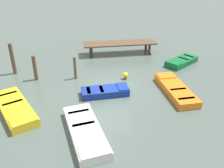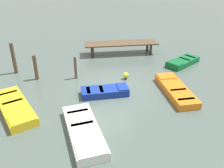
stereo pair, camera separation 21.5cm
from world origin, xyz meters
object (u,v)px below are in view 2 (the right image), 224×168
object	(u,v)px
dock_segment	(121,44)
rowboat_orange	(176,90)
rowboat_green	(183,62)
mooring_piling_near_right	(76,68)
rowboat_yellow	(15,107)
marker_buoy	(126,75)
rowboat_white	(84,131)
mooring_piling_mid_right	(36,67)
mooring_piling_far_right	(14,58)
rowboat_blue	(105,91)

from	to	relation	value
dock_segment	rowboat_orange	distance (m)	7.38
rowboat_green	mooring_piling_near_right	bearing A→B (deg)	-25.15
rowboat_yellow	marker_buoy	bearing A→B (deg)	88.77
mooring_piling_near_right	rowboat_orange	bearing A→B (deg)	-27.12
rowboat_white	mooring_piling_mid_right	distance (m)	6.84
mooring_piling_far_right	rowboat_green	bearing A→B (deg)	-2.09
rowboat_white	mooring_piling_near_right	size ratio (longest dim) A/B	2.69
dock_segment	mooring_piling_far_right	bearing A→B (deg)	-160.58
rowboat_orange	mooring_piling_near_right	distance (m)	6.48
dock_segment	mooring_piling_far_right	distance (m)	8.37
rowboat_white	mooring_piling_mid_right	bearing A→B (deg)	-165.41
marker_buoy	rowboat_white	bearing A→B (deg)	-119.87
mooring_piling_far_right	marker_buoy	size ratio (longest dim) A/B	4.48
rowboat_white	marker_buoy	bearing A→B (deg)	141.08
rowboat_blue	mooring_piling_far_right	size ratio (longest dim) A/B	1.27
mooring_piling_far_right	marker_buoy	distance (m)	7.69
dock_segment	rowboat_blue	xyz separation A→B (m)	(-2.23, -6.65, -0.62)
marker_buoy	mooring_piling_far_right	bearing A→B (deg)	163.32
mooring_piling_near_right	mooring_piling_mid_right	size ratio (longest dim) A/B	0.91
rowboat_blue	mooring_piling_far_right	world-z (taller)	mooring_piling_far_right
rowboat_orange	rowboat_green	bearing A→B (deg)	-29.59
mooring_piling_near_right	mooring_piling_mid_right	xyz separation A→B (m)	(-2.55, 0.27, 0.08)
dock_segment	mooring_piling_mid_right	distance (m)	7.48
rowboat_blue	mooring_piling_near_right	size ratio (longest dim) A/B	1.82
dock_segment	mooring_piling_mid_right	world-z (taller)	mooring_piling_mid_right
rowboat_orange	rowboat_blue	size ratio (longest dim) A/B	1.41
rowboat_blue	mooring_piling_mid_right	bearing A→B (deg)	145.12
rowboat_blue	rowboat_orange	bearing A→B (deg)	-7.54
rowboat_blue	mooring_piling_near_right	bearing A→B (deg)	121.62
rowboat_green	marker_buoy	xyz separation A→B (m)	(-4.72, -1.76, 0.07)
rowboat_white	marker_buoy	world-z (taller)	marker_buoy
rowboat_orange	rowboat_white	bearing A→B (deg)	117.52
dock_segment	marker_buoy	bearing A→B (deg)	-96.14
rowboat_green	rowboat_blue	bearing A→B (deg)	-3.49
marker_buoy	dock_segment	bearing A→B (deg)	82.72
rowboat_yellow	rowboat_green	xyz separation A→B (m)	(11.21, 4.54, 0.00)
rowboat_orange	mooring_piling_far_right	distance (m)	10.85
dock_segment	mooring_piling_far_right	size ratio (longest dim) A/B	2.80
rowboat_white	dock_segment	bearing A→B (deg)	151.07
rowboat_orange	rowboat_yellow	world-z (taller)	same
dock_segment	rowboat_orange	bearing A→B (deg)	-73.85
mooring_piling_far_right	marker_buoy	world-z (taller)	mooring_piling_far_right
rowboat_white	mooring_piling_mid_right	xyz separation A→B (m)	(-2.73, 6.24, 0.62)
rowboat_green	mooring_piling_mid_right	world-z (taller)	mooring_piling_mid_right
rowboat_orange	rowboat_yellow	size ratio (longest dim) A/B	0.92
rowboat_orange	rowboat_white	xyz separation A→B (m)	(-5.57, -3.02, -0.00)
dock_segment	rowboat_orange	xyz separation A→B (m)	(1.90, -7.10, -0.62)
rowboat_blue	rowboat_green	distance (m)	7.28
rowboat_white	rowboat_green	size ratio (longest dim) A/B	1.36
dock_segment	mooring_piling_near_right	size ratio (longest dim) A/B	4.00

